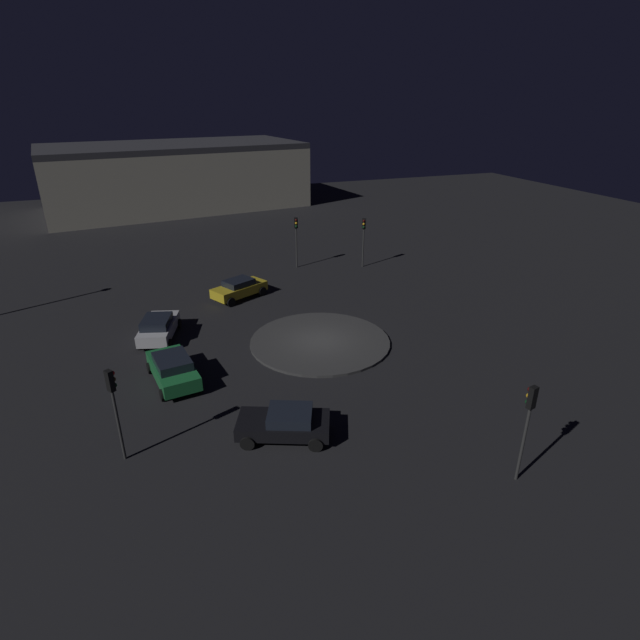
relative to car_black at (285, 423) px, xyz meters
The scene contains 11 objects.
ground_plane 9.44m from the car_black, 29.89° to the right, with size 114.90×114.90×0.00m, color black.
roundabout_island 9.43m from the car_black, 29.89° to the right, with size 8.56×8.56×0.15m, color #383838.
car_black is the anchor object (origin of this frame).
car_yellow 17.27m from the car_black, ahead, with size 3.38×4.45×1.46m.
car_green 7.75m from the car_black, 32.44° to the left, with size 4.51×2.62×1.51m.
car_silver 12.97m from the car_black, 20.25° to the left, with size 4.40×2.95×1.50m.
traffic_light_northwest 7.13m from the car_black, 82.21° to the left, with size 0.37×0.40×4.22m.
traffic_light_west 9.94m from the car_black, 126.64° to the right, with size 0.38×0.34×4.24m.
traffic_light_southeast 24.88m from the car_black, 32.82° to the right, with size 0.40×0.37×4.29m.
traffic_light_east 24.14m from the car_black, 19.27° to the right, with size 0.38×0.34×4.41m.
store_building 53.52m from the car_black, ahead, with size 19.78×34.00×8.19m.
Camera 1 is at (-25.77, 9.62, 13.87)m, focal length 28.14 mm.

